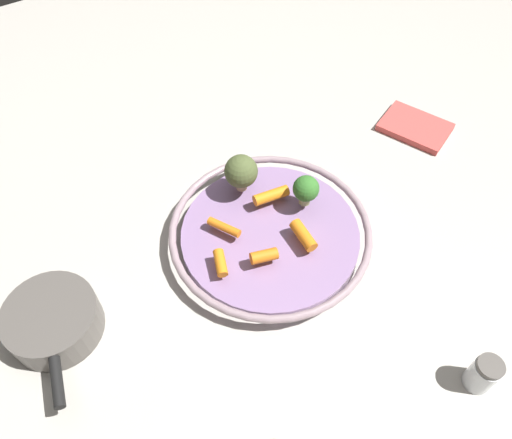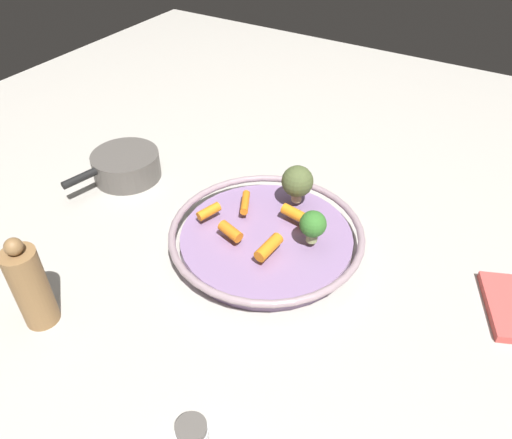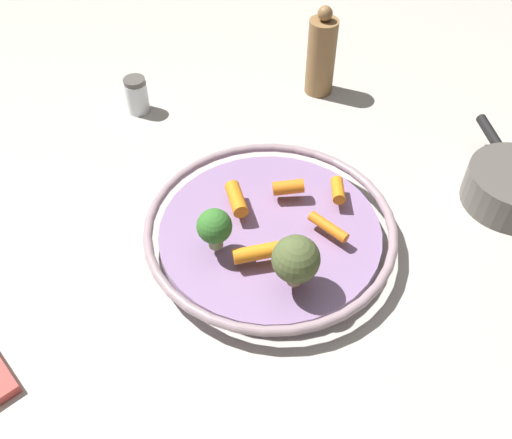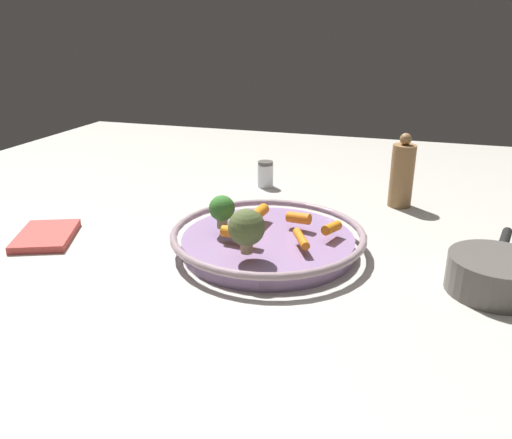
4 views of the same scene
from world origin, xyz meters
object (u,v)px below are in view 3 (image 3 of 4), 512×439
(serving_bowl, at_px, (270,232))
(pepper_mill, at_px, (321,55))
(baby_carrot_center, at_px, (236,199))
(broccoli_floret_small, at_px, (296,260))
(salt_shaker, at_px, (137,95))
(baby_carrot_back, at_px, (338,190))
(broccoli_floret_mid, at_px, (214,227))
(baby_carrot_near_rim, at_px, (258,252))
(baby_carrot_right, at_px, (288,187))
(baby_carrot_left, at_px, (328,227))

(serving_bowl, distance_m, pepper_mill, 0.39)
(baby_carrot_center, bearing_deg, broccoli_floret_small, -169.89)
(salt_shaker, bearing_deg, baby_carrot_back, -147.32)
(baby_carrot_back, xyz_separation_m, broccoli_floret_mid, (-0.03, 0.19, 0.03))
(baby_carrot_back, distance_m, salt_shaker, 0.42)
(baby_carrot_near_rim, relative_size, baby_carrot_right, 1.46)
(serving_bowl, distance_m, baby_carrot_right, 0.07)
(serving_bowl, height_order, baby_carrot_right, baby_carrot_right)
(baby_carrot_back, distance_m, broccoli_floret_small, 0.17)
(baby_carrot_right, bearing_deg, baby_carrot_back, -112.62)
(baby_carrot_center, height_order, pepper_mill, pepper_mill)
(baby_carrot_left, bearing_deg, salt_shaker, 24.15)
(baby_carrot_right, xyz_separation_m, broccoli_floret_small, (-0.15, 0.05, 0.03))
(baby_carrot_center, relative_size, baby_carrot_back, 1.28)
(baby_carrot_back, xyz_separation_m, salt_shaker, (0.35, 0.22, -0.02))
(baby_carrot_center, bearing_deg, broccoli_floret_mid, 142.39)
(serving_bowl, distance_m, baby_carrot_near_rim, 0.07)
(salt_shaker, bearing_deg, baby_carrot_right, -153.74)
(serving_bowl, bearing_deg, broccoli_floret_mid, 99.75)
(baby_carrot_center, height_order, salt_shaker, salt_shaker)
(baby_carrot_right, distance_m, broccoli_floret_mid, 0.14)
(serving_bowl, relative_size, pepper_mill, 2.11)
(baby_carrot_right, bearing_deg, broccoli_floret_mid, 116.16)
(serving_bowl, height_order, broccoli_floret_small, broccoli_floret_small)
(broccoli_floret_mid, bearing_deg, baby_carrot_back, -79.73)
(serving_bowl, height_order, baby_carrot_near_rim, baby_carrot_near_rim)
(broccoli_floret_small, xyz_separation_m, broccoli_floret_mid, (0.09, 0.08, -0.01))
(broccoli_floret_small, height_order, broccoli_floret_mid, broccoli_floret_small)
(baby_carrot_left, bearing_deg, broccoli_floret_small, 130.88)
(broccoli_floret_small, bearing_deg, baby_carrot_near_rim, 30.58)
(baby_carrot_left, height_order, broccoli_floret_small, broccoli_floret_small)
(serving_bowl, relative_size, salt_shaker, 5.34)
(salt_shaker, bearing_deg, baby_carrot_left, -155.85)
(baby_carrot_left, relative_size, baby_carrot_near_rim, 0.93)
(baby_carrot_center, bearing_deg, baby_carrot_right, -91.02)
(serving_bowl, relative_size, baby_carrot_near_rim, 5.39)
(serving_bowl, relative_size, baby_carrot_center, 6.14)
(baby_carrot_back, bearing_deg, pepper_mill, -18.86)
(baby_carrot_back, xyz_separation_m, broccoli_floret_small, (-0.12, 0.12, 0.03))
(salt_shaker, distance_m, pepper_mill, 0.33)
(baby_carrot_left, height_order, salt_shaker, salt_shaker)
(broccoli_floret_mid, bearing_deg, salt_shaker, 4.94)
(baby_carrot_left, relative_size, broccoli_floret_mid, 1.00)
(pepper_mill, bearing_deg, baby_carrot_back, 161.14)
(baby_carrot_right, height_order, broccoli_floret_mid, broccoli_floret_mid)
(baby_carrot_back, relative_size, pepper_mill, 0.27)
(baby_carrot_near_rim, bearing_deg, serving_bowl, -34.54)
(baby_carrot_near_rim, relative_size, baby_carrot_back, 1.46)
(serving_bowl, xyz_separation_m, salt_shaker, (0.37, 0.11, 0.01))
(baby_carrot_left, distance_m, baby_carrot_center, 0.13)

